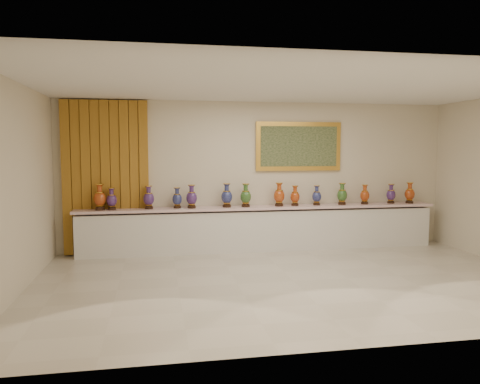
% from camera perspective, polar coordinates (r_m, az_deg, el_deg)
% --- Properties ---
extents(ground, '(8.00, 8.00, 0.00)m').
position_cam_1_polar(ground, '(7.46, 6.52, -10.74)').
color(ground, beige).
rests_on(ground, ground).
extents(room, '(8.00, 8.00, 8.00)m').
position_cam_1_polar(room, '(9.32, -12.25, 2.36)').
color(room, beige).
rests_on(room, ground).
extents(counter, '(7.28, 0.48, 0.90)m').
position_cam_1_polar(counter, '(9.50, 2.60, -4.52)').
color(counter, white).
rests_on(counter, ground).
extents(vase_0, '(0.26, 0.26, 0.50)m').
position_cam_1_polar(vase_0, '(9.19, -16.73, -0.75)').
color(vase_0, black).
rests_on(vase_0, counter).
extents(vase_1, '(0.20, 0.20, 0.42)m').
position_cam_1_polar(vase_1, '(9.18, -15.37, -0.94)').
color(vase_1, black).
rests_on(vase_1, counter).
extents(vase_2, '(0.24, 0.24, 0.45)m').
position_cam_1_polar(vase_2, '(9.16, -11.06, -0.78)').
color(vase_2, black).
rests_on(vase_2, counter).
extents(vase_3, '(0.19, 0.19, 0.40)m').
position_cam_1_polar(vase_3, '(9.17, -7.67, -0.84)').
color(vase_3, black).
rests_on(vase_3, counter).
extents(vase_4, '(0.27, 0.27, 0.46)m').
position_cam_1_polar(vase_4, '(9.14, -5.92, -0.69)').
color(vase_4, black).
rests_on(vase_4, counter).
extents(vase_5, '(0.29, 0.29, 0.47)m').
position_cam_1_polar(vase_5, '(9.24, -1.63, -0.56)').
color(vase_5, black).
rests_on(vase_5, counter).
extents(vase_6, '(0.27, 0.27, 0.47)m').
position_cam_1_polar(vase_6, '(9.30, 0.70, -0.54)').
color(vase_6, black).
rests_on(vase_6, counter).
extents(vase_7, '(0.25, 0.25, 0.48)m').
position_cam_1_polar(vase_7, '(9.45, 4.80, -0.44)').
color(vase_7, black).
rests_on(vase_7, counter).
extents(vase_8, '(0.23, 0.23, 0.41)m').
position_cam_1_polar(vase_8, '(9.57, 6.72, -0.57)').
color(vase_8, black).
rests_on(vase_8, counter).
extents(vase_9, '(0.19, 0.19, 0.40)m').
position_cam_1_polar(vase_9, '(9.72, 9.34, -0.52)').
color(vase_9, black).
rests_on(vase_9, counter).
extents(vase_10, '(0.25, 0.25, 0.45)m').
position_cam_1_polar(vase_10, '(9.89, 12.34, -0.36)').
color(vase_10, black).
rests_on(vase_10, counter).
extents(vase_11, '(0.21, 0.21, 0.41)m').
position_cam_1_polar(vase_11, '(10.10, 14.97, -0.40)').
color(vase_11, black).
rests_on(vase_11, counter).
extents(vase_12, '(0.25, 0.25, 0.41)m').
position_cam_1_polar(vase_12, '(10.40, 17.92, -0.31)').
color(vase_12, black).
rests_on(vase_12, counter).
extents(vase_13, '(0.25, 0.25, 0.44)m').
position_cam_1_polar(vase_13, '(10.55, 19.98, -0.22)').
color(vase_13, black).
rests_on(vase_13, counter).
extents(label_card, '(0.10, 0.06, 0.00)m').
position_cam_1_polar(label_card, '(9.07, -7.20, -2.05)').
color(label_card, white).
rests_on(label_card, counter).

